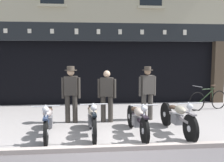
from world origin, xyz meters
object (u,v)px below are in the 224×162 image
object	(u,v)px
salesman_left	(71,91)
advert_board_near	(166,65)
motorcycle_center_left	(92,119)
motorcycle_center_right	(177,117)
shopkeeper_center	(107,94)
salesman_right	(147,91)
motorcycle_left	(48,120)
motorcycle_center	(137,119)
leaning_bicycle	(208,100)

from	to	relation	value
salesman_left	advert_board_near	size ratio (longest dim) A/B	1.72
motorcycle_center_left	motorcycle_center_right	distance (m)	2.18
motorcycle_center_right	advert_board_near	world-z (taller)	advert_board_near
shopkeeper_center	salesman_right	world-z (taller)	salesman_right
motorcycle_left	motorcycle_center	size ratio (longest dim) A/B	1.02
motorcycle_left	salesman_right	size ratio (longest dim) A/B	1.22
salesman_right	motorcycle_center	bearing A→B (deg)	57.60
motorcycle_center	leaning_bicycle	bearing A→B (deg)	-143.27
motorcycle_center	motorcycle_center_right	size ratio (longest dim) A/B	0.95
advert_board_near	leaning_bicycle	world-z (taller)	advert_board_near
motorcycle_center	salesman_right	xyz separation A→B (m)	(0.60, 1.46, 0.51)
motorcycle_left	motorcycle_center_right	size ratio (longest dim) A/B	0.97
salesman_left	advert_board_near	world-z (taller)	advert_board_near
salesman_right	advert_board_near	bearing A→B (deg)	-127.09
motorcycle_center_right	advert_board_near	bearing A→B (deg)	-108.35
advert_board_near	motorcycle_left	bearing A→B (deg)	-135.40
motorcycle_center	motorcycle_center_right	distance (m)	1.05
motorcycle_left	leaning_bicycle	world-z (taller)	leaning_bicycle
motorcycle_left	salesman_right	world-z (taller)	salesman_right
salesman_right	advert_board_near	xyz separation A→B (m)	(1.48, 2.91, 0.69)
motorcycle_left	advert_board_near	size ratio (longest dim) A/B	2.07
motorcycle_left	advert_board_near	world-z (taller)	advert_board_near
motorcycle_center	motorcycle_left	bearing A→B (deg)	-6.63
shopkeeper_center	salesman_right	distance (m)	1.27
motorcycle_center_left	shopkeeper_center	size ratio (longest dim) A/B	1.27
salesman_left	leaning_bicycle	bearing A→B (deg)	-162.19
salesman_left	leaning_bicycle	world-z (taller)	salesman_left
motorcycle_center_left	shopkeeper_center	world-z (taller)	shopkeeper_center
motorcycle_center_right	shopkeeper_center	xyz separation A→B (m)	(-1.72, 1.31, 0.43)
advert_board_near	motorcycle_center	bearing A→B (deg)	-115.45
motorcycle_center_left	advert_board_near	distance (m)	5.50
motorcycle_left	motorcycle_center_right	xyz separation A→B (m)	(3.27, -0.10, 0.02)
motorcycle_center_left	motorcycle_center	xyz separation A→B (m)	(1.13, -0.06, -0.02)
motorcycle_center	salesman_right	size ratio (longest dim) A/B	1.20
salesman_right	leaning_bicycle	xyz separation A→B (m)	(2.60, 1.22, -0.55)
motorcycle_center_right	motorcycle_center_left	bearing A→B (deg)	-5.78
motorcycle_center_right	salesman_left	bearing A→B (deg)	-30.63
motorcycle_left	motorcycle_center_right	world-z (taller)	motorcycle_center_right
salesman_left	salesman_right	xyz separation A→B (m)	(2.33, 0.09, -0.02)
motorcycle_center_left	motorcycle_center	size ratio (longest dim) A/B	0.99
motorcycle_center_right	shopkeeper_center	world-z (taller)	shopkeeper_center
motorcycle_center	leaning_bicycle	world-z (taller)	leaning_bicycle
salesman_right	shopkeeper_center	bearing A→B (deg)	-4.71
leaning_bicycle	motorcycle_center_left	bearing A→B (deg)	104.68
motorcycle_left	salesman_left	world-z (taller)	salesman_left
motorcycle_left	shopkeeper_center	size ratio (longest dim) A/B	1.30
salesman_left	motorcycle_center	bearing A→B (deg)	144.61
shopkeeper_center	leaning_bicycle	xyz separation A→B (m)	(3.87, 1.34, -0.48)
motorcycle_center_left	advert_board_near	xyz separation A→B (m)	(3.21, 4.31, 1.18)
motorcycle_center	motorcycle_center_right	bearing A→B (deg)	178.43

